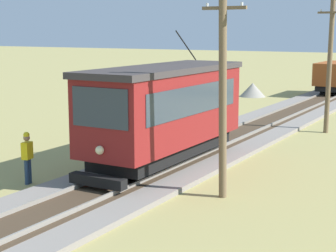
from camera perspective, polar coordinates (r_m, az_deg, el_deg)
red_tram at (r=20.41m, az=-0.28°, el=1.64°), size 2.60×8.54×4.79m
freight_car at (r=45.50m, az=16.99°, el=4.97°), size 2.40×5.20×2.31m
utility_pole_near_tram at (r=16.58m, az=5.68°, el=3.77°), size 1.40×0.49×6.55m
utility_pole_mid at (r=28.72m, az=16.36°, el=6.24°), size 1.40×0.44×6.79m
gravel_pile at (r=43.46m, az=8.74°, el=3.72°), size 2.02×2.02×1.07m
track_worker at (r=19.07m, az=-14.34°, el=-2.96°), size 0.32×0.42×1.78m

